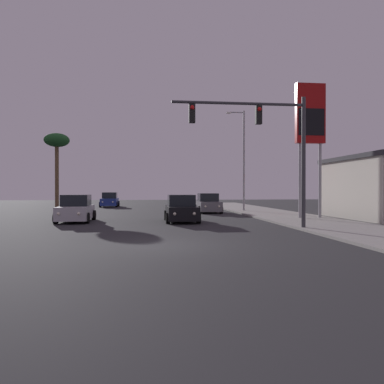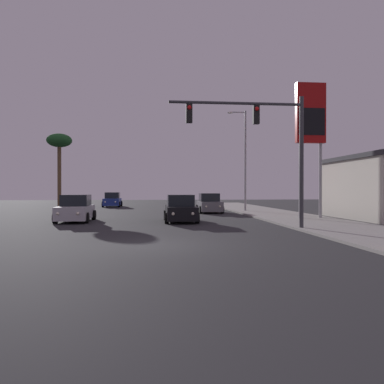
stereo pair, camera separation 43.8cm
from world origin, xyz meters
name	(u,v)px [view 2 (the right image)]	position (x,y,z in m)	size (l,w,h in m)	color
ground_plane	(153,246)	(0.00, 0.00, 0.00)	(120.00, 120.00, 0.00)	#28282B
sidewalk_right	(301,220)	(9.50, 10.00, 0.06)	(5.00, 60.00, 0.12)	gray
car_black	(181,209)	(1.64, 9.87, 0.76)	(2.04, 4.32, 1.68)	black
car_silver	(76,209)	(-4.89, 10.60, 0.76)	(2.04, 4.33, 1.68)	#B7B7BC
car_blue	(112,200)	(-4.95, 30.90, 0.76)	(2.04, 4.33, 1.68)	navy
car_grey	(209,204)	(4.72, 18.70, 0.76)	(2.04, 4.32, 1.68)	slate
traffic_light_mast	(265,135)	(5.45, 4.54, 4.69)	(6.70, 0.36, 6.50)	#38383D
street_lamp	(244,155)	(8.02, 19.71, 5.12)	(1.74, 0.24, 9.00)	#99999E
gas_station_sign	(311,121)	(10.41, 10.70, 6.62)	(2.00, 0.42, 9.00)	#99999E
palm_tree_mid	(59,144)	(-9.25, 24.00, 6.44)	(2.40, 2.40, 7.45)	brown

